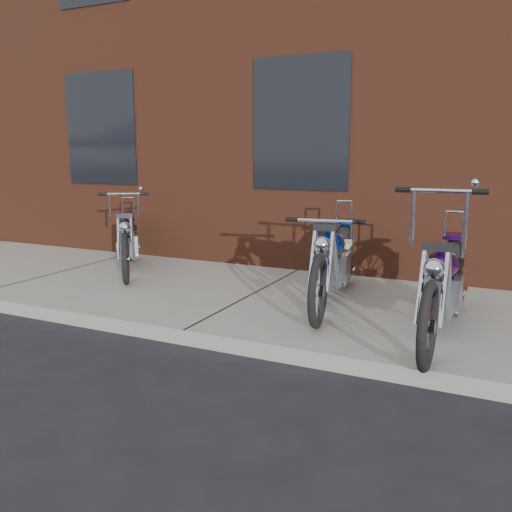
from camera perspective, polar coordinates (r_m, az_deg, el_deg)
The scene contains 6 objects.
ground at distance 5.28m, azimuth -7.62°, elevation -9.31°, with size 120.00×120.00×0.00m, color black.
sidewalk at distance 6.50m, azimuth -0.38°, elevation -4.66°, with size 22.00×3.00×0.15m, color gray.
building_brick at distance 12.63m, azimuth 13.52°, elevation 20.49°, with size 22.00×10.00×8.00m, color #5F2D1C.
chopper_purple at distance 5.23m, azimuth 19.10°, elevation -3.18°, with size 0.60×2.47×1.39m.
chopper_blue at distance 6.08m, azimuth 8.20°, elevation -0.76°, with size 0.66×2.48×1.08m.
chopper_third at distance 7.92m, azimuth -13.32°, elevation 1.44°, with size 1.44×1.89×1.16m.
Camera 1 is at (2.75, -4.13, 1.80)m, focal length 38.00 mm.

